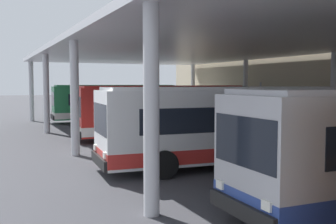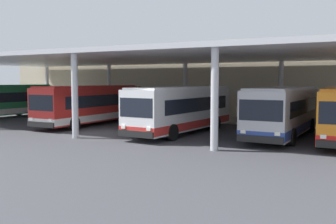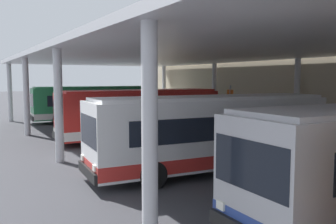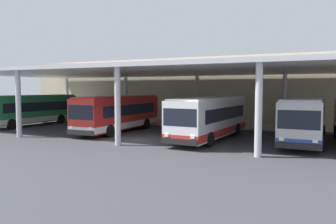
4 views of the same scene
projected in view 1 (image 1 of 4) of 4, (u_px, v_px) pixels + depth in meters
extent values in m
plane|color=#3D3D42|center=(127.00, 151.00, 19.52)|extent=(200.00, 200.00, 0.00)
cube|color=#A39E93|center=(311.00, 136.00, 24.39)|extent=(42.00, 4.50, 0.18)
cube|color=silver|center=(224.00, 44.00, 21.42)|extent=(40.00, 17.00, 0.30)
cylinder|color=silver|center=(31.00, 91.00, 35.08)|extent=(0.40, 0.40, 5.25)
cylinder|color=silver|center=(193.00, 90.00, 41.72)|extent=(0.40, 0.40, 5.25)
cylinder|color=silver|center=(46.00, 94.00, 26.69)|extent=(0.40, 0.40, 5.25)
cylinder|color=silver|center=(246.00, 92.00, 33.33)|extent=(0.40, 0.40, 5.25)
cylinder|color=silver|center=(75.00, 98.00, 18.30)|extent=(0.40, 0.40, 5.25)
cylinder|color=silver|center=(333.00, 94.00, 24.94)|extent=(0.40, 0.40, 5.25)
cylinder|color=silver|center=(151.00, 111.00, 9.91)|extent=(0.40, 0.40, 5.25)
cube|color=#28844C|center=(115.00, 102.00, 34.60)|extent=(3.14, 10.54, 2.70)
cube|color=white|center=(115.00, 114.00, 34.67)|extent=(3.16, 10.56, 0.50)
cube|color=black|center=(117.00, 99.00, 34.63)|extent=(3.06, 8.67, 0.90)
cube|color=black|center=(53.00, 99.00, 32.73)|extent=(2.30, 0.26, 1.10)
cube|color=black|center=(53.00, 117.00, 32.81)|extent=(2.46, 0.31, 0.36)
cube|color=#2A8B50|center=(115.00, 86.00, 34.50)|extent=(2.92, 10.11, 0.12)
cube|color=yellow|center=(54.00, 89.00, 32.68)|extent=(1.75, 0.23, 0.28)
cube|color=white|center=(52.00, 112.00, 33.62)|extent=(0.28, 0.10, 0.20)
cube|color=white|center=(54.00, 114.00, 31.95)|extent=(0.28, 0.10, 0.20)
cylinder|color=black|center=(76.00, 116.00, 34.67)|extent=(0.34, 1.02, 1.00)
cylinder|color=black|center=(80.00, 118.00, 32.39)|extent=(0.34, 1.02, 1.00)
cylinder|color=black|center=(143.00, 114.00, 36.85)|extent=(0.34, 1.02, 1.00)
cylinder|color=black|center=(151.00, 116.00, 34.57)|extent=(0.34, 1.02, 1.00)
cube|color=red|center=(162.00, 110.00, 24.37)|extent=(2.51, 10.40, 2.70)
cube|color=white|center=(162.00, 126.00, 24.44)|extent=(2.53, 10.42, 0.50)
cube|color=black|center=(165.00, 105.00, 24.41)|extent=(2.55, 8.53, 0.90)
cube|color=black|center=(77.00, 106.00, 22.20)|extent=(2.30, 0.12, 1.10)
cube|color=black|center=(76.00, 133.00, 22.27)|extent=(2.45, 0.16, 0.36)
cube|color=red|center=(162.00, 87.00, 24.27)|extent=(2.31, 9.99, 0.12)
cube|color=yellow|center=(78.00, 91.00, 22.16)|extent=(1.75, 0.12, 0.28)
cube|color=white|center=(73.00, 125.00, 23.07)|extent=(0.28, 0.08, 0.20)
cube|color=white|center=(80.00, 128.00, 21.44)|extent=(0.28, 0.08, 0.20)
cylinder|color=black|center=(105.00, 130.00, 24.23)|extent=(0.28, 1.00, 1.00)
cylinder|color=black|center=(118.00, 135.00, 22.00)|extent=(0.28, 1.00, 1.00)
cylinder|color=black|center=(194.00, 126.00, 26.76)|extent=(0.28, 1.00, 1.00)
cylinder|color=black|center=(213.00, 129.00, 24.53)|extent=(0.28, 1.00, 1.00)
cube|color=white|center=(230.00, 124.00, 16.05)|extent=(3.27, 10.56, 2.70)
cube|color=red|center=(229.00, 148.00, 16.12)|extent=(3.29, 10.58, 0.50)
cube|color=black|center=(233.00, 116.00, 16.08)|extent=(3.17, 8.69, 0.90)
cube|color=black|center=(101.00, 119.00, 14.24)|extent=(2.30, 0.29, 1.10)
cube|color=black|center=(99.00, 161.00, 14.32)|extent=(2.46, 0.34, 0.36)
cube|color=white|center=(230.00, 88.00, 15.95)|extent=(3.03, 10.13, 0.12)
cube|color=yellow|center=(102.00, 96.00, 14.20)|extent=(1.75, 0.25, 0.28)
cube|color=white|center=(95.00, 147.00, 15.14)|extent=(0.29, 0.10, 0.20)
cube|color=white|center=(105.00, 155.00, 13.46)|extent=(0.29, 0.10, 0.20)
cylinder|color=black|center=(144.00, 153.00, 16.17)|extent=(0.35, 1.02, 1.00)
cylinder|color=black|center=(164.00, 165.00, 13.88)|extent=(0.35, 1.02, 1.00)
cylinder|color=black|center=(272.00, 145.00, 18.27)|extent=(0.35, 1.02, 1.00)
cylinder|color=black|center=(308.00, 154.00, 15.98)|extent=(0.35, 1.02, 1.00)
cube|color=black|center=(245.00, 142.00, 8.68)|extent=(2.30, 0.18, 1.10)
cube|color=black|center=(241.00, 210.00, 8.75)|extent=(2.45, 0.23, 0.36)
cube|color=yellow|center=(247.00, 104.00, 8.63)|extent=(1.75, 0.17, 0.28)
cube|color=white|center=(220.00, 185.00, 9.56)|extent=(0.28, 0.09, 0.20)
cube|color=white|center=(267.00, 206.00, 7.90)|extent=(0.28, 0.09, 0.20)
cylinder|color=black|center=(280.00, 189.00, 10.67)|extent=(0.31, 1.01, 1.00)
cube|color=#4C515B|center=(313.00, 128.00, 24.23)|extent=(1.80, 0.44, 0.08)
cube|color=#4C515B|center=(316.00, 123.00, 24.29)|extent=(1.80, 0.06, 0.44)
cube|color=#2D2D33|center=(304.00, 130.00, 24.88)|extent=(0.10, 0.36, 0.45)
cube|color=#2D2D33|center=(322.00, 133.00, 23.61)|extent=(0.10, 0.36, 0.45)
cylinder|color=#B2B2B7|center=(260.00, 106.00, 27.52)|extent=(0.12, 0.12, 3.20)
cube|color=orange|center=(260.00, 100.00, 27.48)|extent=(0.70, 0.04, 1.80)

